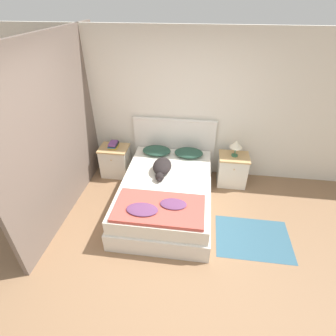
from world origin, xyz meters
The scene contains 14 objects.
ground_plane centered at (0.00, 0.00, 0.00)m, with size 16.00×16.00×0.00m, color #896647.
wall_back centered at (0.00, 2.13, 1.27)m, with size 9.00×0.06×2.55m.
wall_side_left centered at (-1.59, 1.05, 1.27)m, with size 0.06×3.10×2.55m.
bed centered at (-0.05, 1.01, 0.25)m, with size 1.41×2.05×0.51m.
headboard centered at (-0.05, 2.06, 0.57)m, with size 1.49×0.06×1.09m.
nightstand_left centered at (-1.14, 1.79, 0.29)m, with size 0.52×0.42×0.58m.
nightstand_right centered at (1.03, 1.79, 0.29)m, with size 0.52×0.42×0.58m.
pillow_left centered at (-0.34, 1.81, 0.57)m, with size 0.50×0.36×0.11m.
pillow_right centered at (0.23, 1.81, 0.57)m, with size 0.50×0.36×0.11m.
quilt centered at (-0.06, 0.35, 0.54)m, with size 1.20×0.66×0.09m.
dog centered at (-0.15, 1.24, 0.60)m, with size 0.30×0.64×0.20m.
book_stack centered at (-1.14, 1.79, 0.63)m, with size 0.17×0.23×0.10m.
table_lamp centered at (1.03, 1.79, 0.80)m, with size 0.22×0.22×0.29m.
rug centered at (1.28, 0.49, 0.00)m, with size 1.05×0.79×0.00m.
Camera 1 is at (0.42, -2.20, 2.94)m, focal length 28.00 mm.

